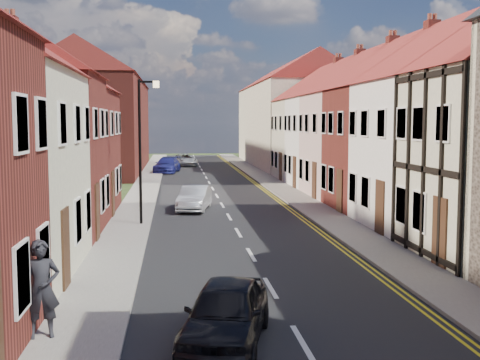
{
  "coord_description": "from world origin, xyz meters",
  "views": [
    {
      "loc": [
        -2.47,
        -5.28,
        4.34
      ],
      "look_at": [
        0.55,
        22.42,
        1.68
      ],
      "focal_mm": 45.0,
      "sensor_mm": 36.0,
      "label": 1
    }
  ],
  "objects": [
    {
      "name": "lamppost",
      "position": [
        -3.81,
        20.0,
        3.54
      ],
      "size": [
        0.88,
        0.15,
        6.0
      ],
      "color": "black",
      "rests_on": "pavement_left"
    },
    {
      "name": "pedestrian_left",
      "position": [
        -5.1,
        6.61,
        1.09
      ],
      "size": [
        0.79,
        0.61,
        1.94
      ],
      "primitive_type": "imported",
      "rotation": [
        0.0,
        0.0,
        0.22
      ],
      "color": "black",
      "rests_on": "pavement_left"
    },
    {
      "name": "block_left_far",
      "position": [
        -9.3,
        50.0,
        5.29
      ],
      "size": [
        8.3,
        24.2,
        10.5
      ],
      "color": "maroon",
      "rests_on": "ground"
    },
    {
      "name": "car_near",
      "position": [
        -1.5,
        6.16,
        0.63
      ],
      "size": [
        2.34,
        3.93,
        1.25
      ],
      "primitive_type": "imported",
      "rotation": [
        0.0,
        0.0,
        -0.25
      ],
      "color": "black",
      "rests_on": "ground"
    },
    {
      "name": "cottage_r_pink",
      "position": [
        9.3,
        28.9,
        4.47
      ],
      "size": [
        8.3,
        6.0,
        9.0
      ],
      "color": "beige",
      "rests_on": "ground"
    },
    {
      "name": "car_far",
      "position": [
        -3.12,
        47.2,
        0.67
      ],
      "size": [
        2.59,
        4.84,
        1.33
      ],
      "primitive_type": "imported",
      "rotation": [
        0.0,
        0.0,
        -0.16
      ],
      "color": "navy",
      "rests_on": "ground"
    },
    {
      "name": "car_mid",
      "position": [
        -1.5,
        24.36,
        0.61
      ],
      "size": [
        1.97,
        3.89,
        1.22
      ],
      "primitive_type": "imported",
      "rotation": [
        0.0,
        0.0,
        -0.19
      ],
      "color": "#B8BCC1",
      "rests_on": "ground"
    },
    {
      "name": "pavement_left",
      "position": [
        -4.4,
        30.0,
        0.06
      ],
      "size": [
        1.8,
        90.0,
        0.12
      ],
      "primitive_type": "cube",
      "color": "#AEA79E",
      "rests_on": "ground"
    },
    {
      "name": "cottage_r_white_near",
      "position": [
        9.3,
        18.1,
        4.47
      ],
      "size": [
        8.3,
        6.0,
        9.0
      ],
      "color": "white",
      "rests_on": "ground"
    },
    {
      "name": "road",
      "position": [
        0.0,
        30.0,
        0.01
      ],
      "size": [
        7.0,
        90.0,
        0.02
      ],
      "primitive_type": "cube",
      "color": "black",
      "rests_on": "ground"
    },
    {
      "name": "cottage_l_pink",
      "position": [
        -9.3,
        23.85,
        4.37
      ],
      "size": [
        8.3,
        6.3,
        8.8
      ],
      "color": "maroon",
      "rests_on": "ground"
    },
    {
      "name": "car_distant",
      "position": [
        -1.5,
        55.17,
        0.61
      ],
      "size": [
        2.83,
        4.72,
        1.23
      ],
      "primitive_type": "imported",
      "rotation": [
        0.0,
        0.0,
        0.19
      ],
      "color": "#A5A9AC",
      "rests_on": "ground"
    },
    {
      "name": "cottage_r_cream_mid",
      "position": [
        9.3,
        23.5,
        4.48
      ],
      "size": [
        8.3,
        5.2,
        9.0
      ],
      "color": "maroon",
      "rests_on": "ground"
    },
    {
      "name": "pavement_right",
      "position": [
        4.4,
        30.0,
        0.06
      ],
      "size": [
        1.8,
        90.0,
        0.12
      ],
      "primitive_type": "cube",
      "color": "#AEA79E",
      "rests_on": "ground"
    },
    {
      "name": "cottage_r_cream_far",
      "position": [
        9.3,
        39.7,
        4.47
      ],
      "size": [
        8.3,
        6.0,
        9.0
      ],
      "color": "#B6B499",
      "rests_on": "ground"
    },
    {
      "name": "block_right_far",
      "position": [
        9.3,
        55.0,
        5.29
      ],
      "size": [
        8.3,
        24.2,
        10.5
      ],
      "color": "#B6B499",
      "rests_on": "ground"
    },
    {
      "name": "cottage_r_white_far",
      "position": [
        9.3,
        34.3,
        4.48
      ],
      "size": [
        8.3,
        5.2,
        9.0
      ],
      "color": "white",
      "rests_on": "ground"
    }
  ]
}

